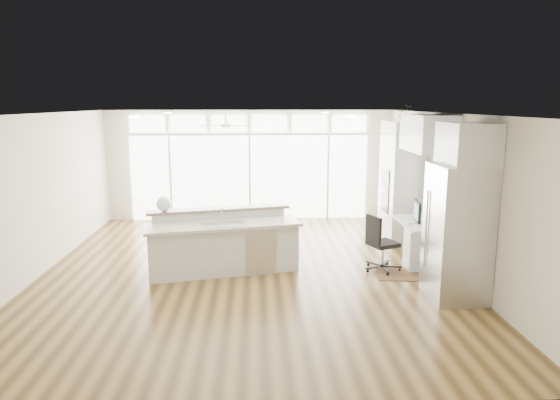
{
  "coord_description": "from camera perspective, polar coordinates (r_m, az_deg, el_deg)",
  "views": [
    {
      "loc": [
        0.17,
        -8.31,
        2.88
      ],
      "look_at": [
        0.59,
        0.6,
        1.13
      ],
      "focal_mm": 32.0,
      "sensor_mm": 36.0,
      "label": 1
    }
  ],
  "objects": [
    {
      "name": "fridge_cabinet",
      "position": [
        7.6,
        20.67,
        6.02
      ],
      "size": [
        0.64,
        0.9,
        0.6
      ],
      "primitive_type": "cube",
      "color": "silver",
      "rests_on": "wall_right"
    },
    {
      "name": "oven_cabinet",
      "position": [
        10.67,
        13.66,
        1.99
      ],
      "size": [
        0.64,
        1.2,
        2.5
      ],
      "primitive_type": "cube",
      "color": "silver",
      "rests_on": "floor"
    },
    {
      "name": "wall_left",
      "position": [
        9.21,
        -26.14,
        0.39
      ],
      "size": [
        0.04,
        8.0,
        2.7
      ],
      "primitive_type": "cube",
      "color": "beige",
      "rests_on": "floor"
    },
    {
      "name": "keyboard",
      "position": [
        9.27,
        14.38,
        -2.42
      ],
      "size": [
        0.13,
        0.33,
        0.02
      ],
      "primitive_type": "cube",
      "rotation": [
        0.0,
        0.0,
        0.03
      ],
      "color": "silver",
      "rests_on": "desk_nook"
    },
    {
      "name": "potted_plant",
      "position": [
        10.55,
        14.0,
        9.4
      ],
      "size": [
        0.31,
        0.34,
        0.25
      ],
      "primitive_type": "imported",
      "rotation": [
        0.0,
        0.0,
        0.07
      ],
      "color": "#335524",
      "rests_on": "oven_cabinet"
    },
    {
      "name": "office_chair",
      "position": [
        8.83,
        11.7,
        -4.85
      ],
      "size": [
        0.64,
        0.62,
        0.98
      ],
      "primitive_type": "cube",
      "rotation": [
        0.0,
        0.0,
        0.38
      ],
      "color": "black",
      "rests_on": "floor"
    },
    {
      "name": "desk_window",
      "position": [
        9.32,
        18.03,
        2.34
      ],
      "size": [
        0.04,
        0.85,
        0.85
      ],
      "primitive_type": "cube",
      "color": "white",
      "rests_on": "wall_right"
    },
    {
      "name": "monitor",
      "position": [
        9.28,
        15.44,
        -1.23
      ],
      "size": [
        0.15,
        0.49,
        0.41
      ],
      "primitive_type": "cube",
      "rotation": [
        0.0,
        0.0,
        -0.15
      ],
      "color": "black",
      "rests_on": "desk_nook"
    },
    {
      "name": "desk_nook",
      "position": [
        9.44,
        15.72,
        -4.68
      ],
      "size": [
        0.72,
        1.3,
        0.76
      ],
      "primitive_type": "cube",
      "color": "silver",
      "rests_on": "floor"
    },
    {
      "name": "transom_row",
      "position": [
        12.26,
        -3.54,
        8.74
      ],
      "size": [
        5.9,
        0.06,
        0.4
      ],
      "primitive_type": "cube",
      "color": "white",
      "rests_on": "wall_back"
    },
    {
      "name": "kitchen_island",
      "position": [
        8.62,
        -6.5,
        -4.85
      ],
      "size": [
        2.77,
        1.53,
        1.04
      ],
      "primitive_type": "cube",
      "rotation": [
        0.0,
        0.0,
        0.22
      ],
      "color": "silver",
      "rests_on": "floor"
    },
    {
      "name": "wall_front",
      "position": [
        4.58,
        -4.71,
        -8.45
      ],
      "size": [
        7.0,
        0.04,
        2.7
      ],
      "primitive_type": "cube",
      "color": "beige",
      "rests_on": "floor"
    },
    {
      "name": "rug",
      "position": [
        8.81,
        13.84,
        -8.29
      ],
      "size": [
        0.95,
        0.74,
        0.01
      ],
      "primitive_type": "cube",
      "rotation": [
        0.0,
        0.0,
        -0.13
      ],
      "color": "#341E10",
      "rests_on": "floor"
    },
    {
      "name": "recessed_lights",
      "position": [
        8.52,
        -3.9,
        9.73
      ],
      "size": [
        3.4,
        3.0,
        0.02
      ],
      "primitive_type": "cube",
      "color": "#F1E9CD",
      "rests_on": "ceiling"
    },
    {
      "name": "ceiling_fan",
      "position": [
        11.14,
        -6.23,
        8.97
      ],
      "size": [
        1.16,
        1.16,
        0.32
      ],
      "primitive_type": "cube",
      "color": "silver",
      "rests_on": "ceiling"
    },
    {
      "name": "wall_right",
      "position": [
        9.08,
        18.85,
        0.8
      ],
      "size": [
        0.04,
        8.0,
        2.7
      ],
      "primitive_type": "cube",
      "color": "beige",
      "rests_on": "floor"
    },
    {
      "name": "wall_back",
      "position": [
        12.41,
        -3.48,
        3.99
      ],
      "size": [
        7.0,
        0.04,
        2.7
      ],
      "primitive_type": "cube",
      "color": "beige",
      "rests_on": "floor"
    },
    {
      "name": "refrigerator",
      "position": [
        7.79,
        19.61,
        -3.53
      ],
      "size": [
        0.76,
        0.9,
        2.0
      ],
      "primitive_type": "cube",
      "color": "silver",
      "rests_on": "floor"
    },
    {
      "name": "framed_photos",
      "position": [
        9.91,
        16.72,
        2.04
      ],
      "size": [
        0.06,
        0.22,
        0.8
      ],
      "primitive_type": "cube",
      "color": "black",
      "rests_on": "wall_right"
    },
    {
      "name": "ceiling",
      "position": [
        8.32,
        -3.93,
        9.83
      ],
      "size": [
        7.0,
        8.0,
        0.02
      ],
      "primitive_type": "cube",
      "color": "white",
      "rests_on": "wall_back"
    },
    {
      "name": "fishbowl",
      "position": [
        8.78,
        -13.13,
        -0.43
      ],
      "size": [
        0.29,
        0.29,
        0.26
      ],
      "primitive_type": "sphere",
      "rotation": [
        0.0,
        0.0,
        0.15
      ],
      "color": "white",
      "rests_on": "kitchen_island"
    },
    {
      "name": "glass_wall",
      "position": [
        12.39,
        -3.47,
        2.58
      ],
      "size": [
        5.8,
        0.06,
        2.08
      ],
      "primitive_type": "cube",
      "color": "white",
      "rests_on": "wall_back"
    },
    {
      "name": "upper_cabinets",
      "position": [
        9.14,
        16.61,
        7.31
      ],
      "size": [
        0.64,
        1.3,
        0.64
      ],
      "primitive_type": "cube",
      "color": "silver",
      "rests_on": "wall_right"
    },
    {
      "name": "floor",
      "position": [
        8.8,
        -3.7,
        -8.1
      ],
      "size": [
        7.0,
        8.0,
        0.02
      ],
      "primitive_type": "cube",
      "color": "#4A3316",
      "rests_on": "ground"
    }
  ]
}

